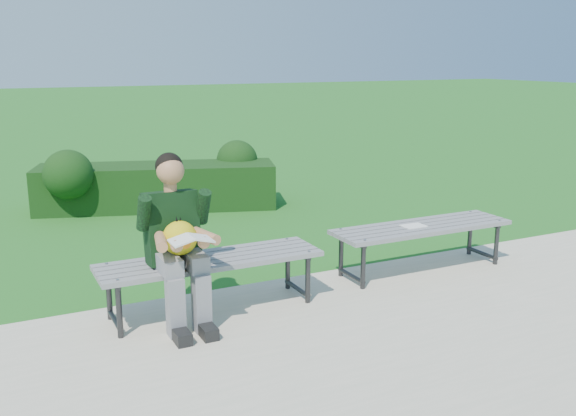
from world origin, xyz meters
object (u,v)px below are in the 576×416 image
at_px(bench_right, 422,230).
at_px(seated_boy, 177,236).
at_px(hedge, 155,182).
at_px(bench_left, 211,264).
at_px(paper_sheet, 414,226).

height_order(bench_right, seated_boy, seated_boy).
distance_m(hedge, seated_boy, 4.04).
bearing_deg(seated_boy, bench_left, 17.99).
relative_size(bench_left, seated_boy, 1.37).
distance_m(bench_left, seated_boy, 0.43).
relative_size(bench_right, seated_boy, 1.37).
xyz_separation_m(seated_boy, paper_sheet, (2.35, 0.17, -0.24)).
relative_size(hedge, seated_boy, 2.49).
bearing_deg(hedge, bench_right, -66.96).
height_order(hedge, seated_boy, seated_boy).
bearing_deg(bench_right, paper_sheet, 180.00).
relative_size(hedge, bench_right, 1.82).
height_order(seated_boy, paper_sheet, seated_boy).
distance_m(bench_left, paper_sheet, 2.06).
bearing_deg(bench_left, seated_boy, -162.01).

